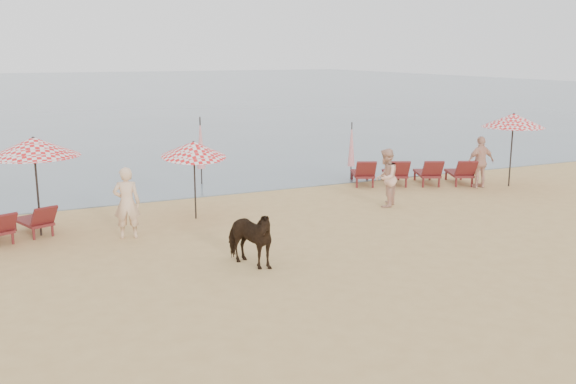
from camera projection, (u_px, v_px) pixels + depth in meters
name	position (u px, v px, depth m)	size (l,w,h in m)	color
ground	(393.00, 295.00, 12.73)	(120.00, 120.00, 0.00)	tan
sea	(49.00, 89.00, 83.77)	(160.00, 140.00, 0.06)	#51606B
lounger_cluster_right	(412.00, 172.00, 23.13)	(4.62, 3.32, 0.67)	maroon
umbrella_open_left_a	(34.00, 147.00, 16.35)	(2.30, 2.30, 2.62)	black
umbrella_open_left_b	(194.00, 149.00, 18.14)	(1.84, 1.87, 2.34)	black
umbrella_open_right	(513.00, 120.00, 22.53)	(2.16, 2.16, 2.63)	black
umbrella_closed_left	(201.00, 143.00, 23.00)	(0.30, 0.30, 2.46)	black
umbrella_closed_right	(351.00, 145.00, 23.89)	(0.27, 0.27, 2.18)	black
cow	(248.00, 238.00, 14.30)	(0.72, 1.57, 1.33)	black
beachgoer_left	(127.00, 203.00, 16.42)	(0.68, 0.45, 1.87)	#DFB28B
beachgoer_right_a	(386.00, 178.00, 19.84)	(0.88, 0.69, 1.82)	#D8A187
beachgoer_right_b	(481.00, 162.00, 22.63)	(1.07, 0.45, 1.83)	#DBA289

